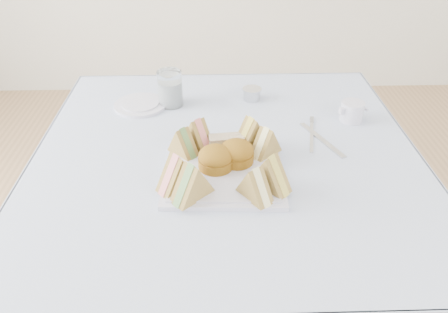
{
  "coord_description": "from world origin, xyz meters",
  "views": [
    {
      "loc": [
        -0.04,
        -0.97,
        1.38
      ],
      "look_at": [
        -0.01,
        -0.1,
        0.8
      ],
      "focal_mm": 35.0,
      "sensor_mm": 36.0,
      "label": 1
    }
  ],
  "objects_px": {
    "serving_plate": "(224,171)",
    "creamer_jug": "(352,112)",
    "table": "(226,251)",
    "water_glass": "(170,88)"
  },
  "relations": [
    {
      "from": "serving_plate",
      "to": "creamer_jug",
      "type": "relative_size",
      "value": 4.27
    },
    {
      "from": "serving_plate",
      "to": "creamer_jug",
      "type": "xyz_separation_m",
      "value": [
        0.39,
        0.26,
        0.02
      ]
    },
    {
      "from": "serving_plate",
      "to": "water_glass",
      "type": "xyz_separation_m",
      "value": [
        -0.16,
        0.38,
        0.05
      ]
    },
    {
      "from": "table",
      "to": "water_glass",
      "type": "height_order",
      "value": "water_glass"
    },
    {
      "from": "table",
      "to": "creamer_jug",
      "type": "relative_size",
      "value": 13.33
    },
    {
      "from": "table",
      "to": "creamer_jug",
      "type": "distance_m",
      "value": 0.57
    },
    {
      "from": "table",
      "to": "creamer_jug",
      "type": "xyz_separation_m",
      "value": [
        0.38,
        0.16,
        0.41
      ]
    },
    {
      "from": "serving_plate",
      "to": "creamer_jug",
      "type": "height_order",
      "value": "creamer_jug"
    },
    {
      "from": "serving_plate",
      "to": "table",
      "type": "bearing_deg",
      "value": 86.49
    },
    {
      "from": "table",
      "to": "creamer_jug",
      "type": "height_order",
      "value": "creamer_jug"
    }
  ]
}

